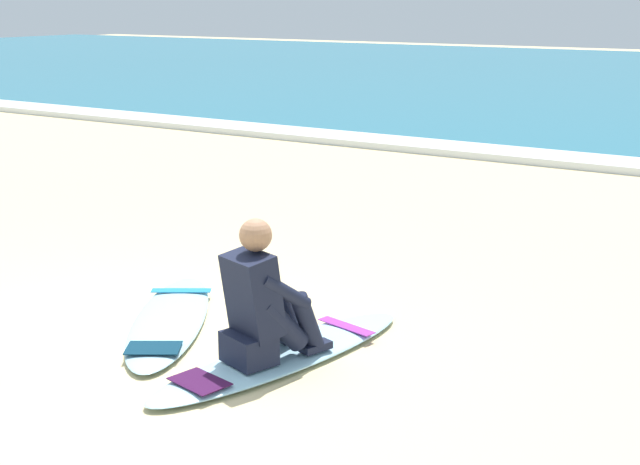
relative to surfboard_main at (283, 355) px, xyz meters
name	(u,v)px	position (x,y,z in m)	size (l,w,h in m)	color
ground_plane	(123,358)	(-0.93, -0.55, -0.04)	(80.00, 80.00, 0.00)	beige
breaking_foam	(545,158)	(-0.93, 8.23, 0.02)	(80.00, 0.90, 0.11)	white
surfboard_main	(283,355)	(0.00, 0.00, 0.00)	(0.98, 2.27, 0.08)	#9ED1E5
surfer_seated	(263,306)	(-0.03, -0.18, 0.40)	(0.53, 0.77, 0.95)	black
surfboard_spare_near	(170,319)	(-1.10, 0.10, 0.00)	(1.51, 1.98, 0.08)	#9ED1E5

